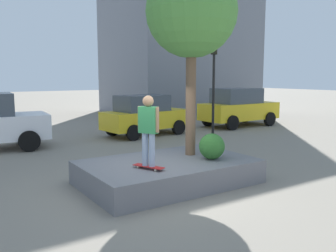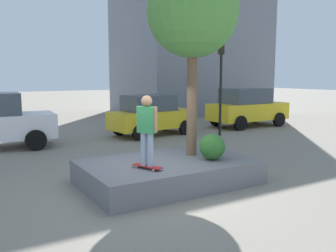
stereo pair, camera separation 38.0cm
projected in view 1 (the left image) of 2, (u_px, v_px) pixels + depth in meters
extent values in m
plane|color=gray|center=(156.00, 190.00, 8.96)|extent=(120.00, 120.00, 0.00)
cube|color=slate|center=(168.00, 172.00, 9.47)|extent=(4.34, 2.75, 0.60)
cylinder|color=brown|center=(191.00, 97.00, 9.93)|extent=(0.28, 0.28, 3.18)
sphere|color=#4C8C3D|center=(191.00, 11.00, 9.62)|extent=(2.43, 2.43, 2.43)
sphere|color=#2D6628|center=(212.00, 146.00, 9.54)|extent=(0.68, 0.68, 0.68)
cube|color=#A51E1E|center=(149.00, 166.00, 8.56)|extent=(0.51, 0.82, 0.02)
sphere|color=beige|center=(138.00, 167.00, 8.63)|extent=(0.06, 0.06, 0.06)
sphere|color=beige|center=(142.00, 166.00, 8.77)|extent=(0.06, 0.06, 0.06)
sphere|color=beige|center=(155.00, 170.00, 8.35)|extent=(0.06, 0.06, 0.06)
sphere|color=beige|center=(160.00, 169.00, 8.49)|extent=(0.06, 0.06, 0.06)
cylinder|color=#8C9EB7|center=(152.00, 150.00, 8.46)|extent=(0.14, 0.14, 0.78)
cylinder|color=#8C9EB7|center=(145.00, 149.00, 8.54)|extent=(0.14, 0.14, 0.78)
cube|color=#338C4C|center=(148.00, 120.00, 8.40)|extent=(0.38, 0.48, 0.61)
cylinder|color=#9E7251|center=(157.00, 120.00, 8.29)|extent=(0.10, 0.10, 0.58)
cylinder|color=#9E7251|center=(140.00, 119.00, 8.51)|extent=(0.10, 0.10, 0.58)
sphere|color=#9E7251|center=(148.00, 101.00, 8.35)|extent=(0.26, 0.26, 0.26)
cylinder|color=black|center=(22.00, 134.00, 15.07)|extent=(0.80, 0.29, 0.78)
cylinder|color=black|center=(29.00, 141.00, 13.40)|extent=(0.80, 0.29, 0.78)
cube|color=gold|center=(146.00, 119.00, 17.08)|extent=(4.22, 2.16, 0.81)
cube|color=#38424C|center=(142.00, 103.00, 16.85)|extent=(2.43, 1.75, 0.73)
cylinder|color=black|center=(156.00, 124.00, 18.61)|extent=(0.71, 0.28, 0.69)
cylinder|color=black|center=(179.00, 127.00, 17.32)|extent=(0.71, 0.28, 0.69)
cylinder|color=black|center=(113.00, 128.00, 16.96)|extent=(0.71, 0.28, 0.69)
cylinder|color=black|center=(133.00, 133.00, 15.67)|extent=(0.71, 0.28, 0.69)
cube|color=gold|center=(239.00, 111.00, 20.19)|extent=(4.53, 1.98, 0.90)
cube|color=#38424C|center=(237.00, 96.00, 19.95)|extent=(2.55, 1.71, 0.81)
cylinder|color=black|center=(245.00, 116.00, 21.83)|extent=(0.77, 0.24, 0.76)
cylinder|color=black|center=(270.00, 119.00, 20.29)|extent=(0.77, 0.24, 0.76)
cylinder|color=black|center=(208.00, 119.00, 20.22)|extent=(0.77, 0.24, 0.76)
cylinder|color=black|center=(232.00, 123.00, 18.68)|extent=(0.77, 0.24, 0.76)
cylinder|color=black|center=(213.00, 95.00, 16.91)|extent=(0.12, 0.12, 3.73)
cube|color=black|center=(214.00, 45.00, 16.60)|extent=(0.37, 0.37, 0.85)
sphere|color=red|center=(215.00, 40.00, 16.71)|extent=(0.14, 0.14, 0.14)
sphere|color=gold|center=(214.00, 46.00, 16.75)|extent=(0.14, 0.14, 0.14)
sphere|color=green|center=(214.00, 52.00, 16.78)|extent=(0.14, 0.14, 0.14)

